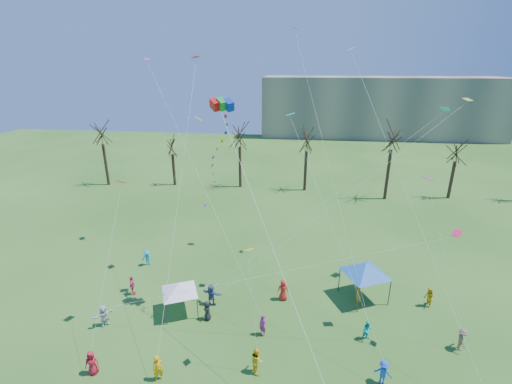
# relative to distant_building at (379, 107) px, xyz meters

# --- Properties ---
(distant_building) EXTENTS (60.00, 14.00, 15.00)m
(distant_building) POSITION_rel_distant_building_xyz_m (0.00, 0.00, 0.00)
(distant_building) COLOR gray
(distant_building) RESTS_ON ground
(bare_tree_row) EXTENTS (67.47, 8.73, 11.30)m
(bare_tree_row) POSITION_rel_distant_building_xyz_m (-19.67, -46.28, -0.42)
(bare_tree_row) COLOR black
(bare_tree_row) RESTS_ON ground
(big_box_kite) EXTENTS (4.80, 6.49, 18.95)m
(big_box_kite) POSITION_rel_distant_building_xyz_m (-25.79, -74.76, 4.59)
(big_box_kite) COLOR red
(big_box_kite) RESTS_ON ground
(canopy_tent_white) EXTENTS (3.27, 3.27, 2.68)m
(canopy_tent_white) POSITION_rel_distant_building_xyz_m (-29.19, -75.25, -5.23)
(canopy_tent_white) COLOR #3F3F44
(canopy_tent_white) RESTS_ON ground
(canopy_tent_blue) EXTENTS (4.03, 4.03, 3.33)m
(canopy_tent_blue) POSITION_rel_distant_building_xyz_m (-14.71, -71.69, -4.68)
(canopy_tent_blue) COLOR #3F3F44
(canopy_tent_blue) RESTS_ON ground
(festival_crowd) EXTENTS (26.53, 13.86, 1.85)m
(festival_crowd) POSITION_rel_distant_building_xyz_m (-22.93, -76.27, -6.64)
(festival_crowd) COLOR red
(festival_crowd) RESTS_ON ground
(small_kites_aloft) EXTENTS (28.19, 17.14, 31.08)m
(small_kites_aloft) POSITION_rel_distant_building_xyz_m (-20.61, -70.84, 5.83)
(small_kites_aloft) COLOR #F4320C
(small_kites_aloft) RESTS_ON ground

